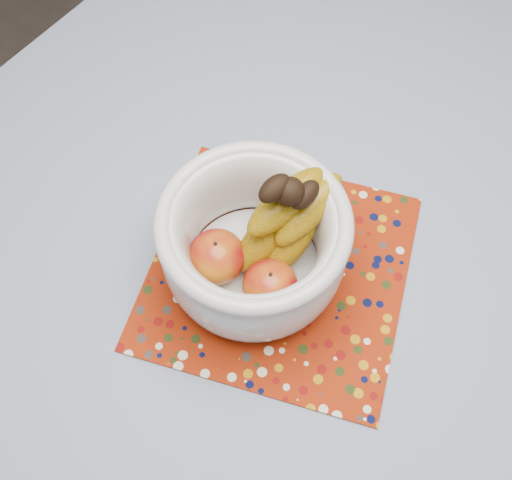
% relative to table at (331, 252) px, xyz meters
% --- Properties ---
extents(table, '(1.20, 1.20, 0.75)m').
position_rel_table_xyz_m(table, '(0.00, 0.00, 0.00)').
color(table, brown).
rests_on(table, ground).
extents(tablecloth, '(1.32, 1.32, 0.01)m').
position_rel_table_xyz_m(tablecloth, '(0.00, 0.00, 0.08)').
color(tablecloth, slate).
rests_on(tablecloth, table).
extents(placemat, '(0.46, 0.46, 0.00)m').
position_rel_table_xyz_m(placemat, '(-0.03, -0.12, 0.09)').
color(placemat, maroon).
rests_on(placemat, tablecloth).
extents(fruit_bowl, '(0.25, 0.26, 0.21)m').
position_rel_table_xyz_m(fruit_bowl, '(-0.05, -0.13, 0.18)').
color(fruit_bowl, silver).
rests_on(fruit_bowl, placemat).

